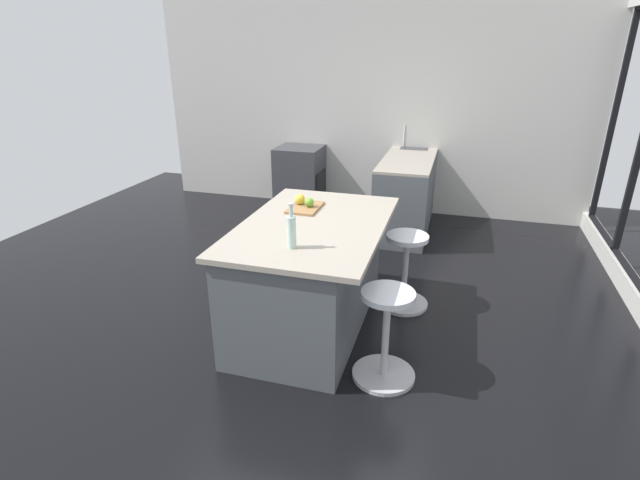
# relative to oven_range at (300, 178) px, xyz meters

# --- Properties ---
(ground_plane) EXTENTS (7.70, 7.70, 0.00)m
(ground_plane) POSITION_rel_oven_range_xyz_m (2.61, 0.84, -0.43)
(ground_plane) COLOR black
(interior_partition_left) EXTENTS (0.12, 5.80, 2.75)m
(interior_partition_left) POSITION_rel_oven_range_xyz_m (-0.35, 0.84, 0.94)
(interior_partition_left) COLOR beige
(interior_partition_left) RESTS_ON ground_plane
(sink_cabinet) EXTENTS (2.34, 0.60, 1.18)m
(sink_cabinet) POSITION_rel_oven_range_xyz_m (-0.00, 1.52, 0.02)
(sink_cabinet) COLOR #4C5156
(sink_cabinet) RESTS_ON ground_plane
(oven_range) EXTENTS (0.60, 0.61, 0.87)m
(oven_range) POSITION_rel_oven_range_xyz_m (0.00, 0.00, 0.00)
(oven_range) COLOR #38383D
(oven_range) RESTS_ON ground_plane
(kitchen_island) EXTENTS (1.67, 1.08, 0.89)m
(kitchen_island) POSITION_rel_oven_range_xyz_m (2.88, 1.04, 0.02)
(kitchen_island) COLOR #4C5156
(kitchen_island) RESTS_ON ground_plane
(stool_by_window) EXTENTS (0.44, 0.44, 0.67)m
(stool_by_window) POSITION_rel_oven_range_xyz_m (2.35, 1.75, -0.12)
(stool_by_window) COLOR #B7B7BC
(stool_by_window) RESTS_ON ground_plane
(stool_middle) EXTENTS (0.44, 0.44, 0.67)m
(stool_middle) POSITION_rel_oven_range_xyz_m (3.40, 1.75, -0.12)
(stool_middle) COLOR #B7B7BC
(stool_middle) RESTS_ON ground_plane
(cutting_board) EXTENTS (0.36, 0.24, 0.02)m
(cutting_board) POSITION_rel_oven_range_xyz_m (2.56, 0.91, 0.47)
(cutting_board) COLOR olive
(cutting_board) RESTS_ON kitchen_island
(apple_green) EXTENTS (0.08, 0.08, 0.08)m
(apple_green) POSITION_rel_oven_range_xyz_m (2.56, 0.95, 0.52)
(apple_green) COLOR #609E2D
(apple_green) RESTS_ON cutting_board
(apple_yellow) EXTENTS (0.09, 0.09, 0.09)m
(apple_yellow) POSITION_rel_oven_range_xyz_m (2.52, 0.85, 0.52)
(apple_yellow) COLOR gold
(apple_yellow) RESTS_ON cutting_board
(water_bottle) EXTENTS (0.06, 0.06, 0.31)m
(water_bottle) POSITION_rel_oven_range_xyz_m (3.37, 1.08, 0.58)
(water_bottle) COLOR silver
(water_bottle) RESTS_ON kitchen_island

